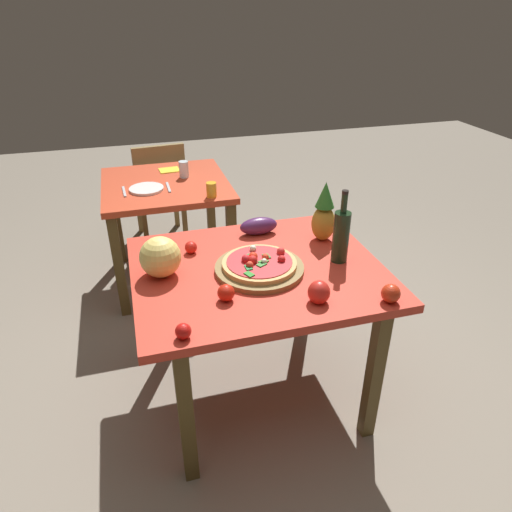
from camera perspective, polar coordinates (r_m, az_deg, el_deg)
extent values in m
plane|color=gray|center=(2.59, 0.17, -15.84)|extent=(10.00, 10.00, 0.00)
cube|color=brown|center=(2.00, -8.57, -19.04)|extent=(0.06, 0.06, 0.71)
cube|color=brown|center=(2.20, 14.30, -14.16)|extent=(0.06, 0.06, 0.71)
cube|color=brown|center=(2.64, -11.27, -5.60)|extent=(0.06, 0.06, 0.71)
cube|color=brown|center=(2.80, 6.09, -2.95)|extent=(0.06, 0.06, 0.71)
cube|color=red|center=(2.14, 0.20, -1.89)|extent=(1.14, 0.94, 0.04)
cube|color=brown|center=(3.04, -16.49, -1.29)|extent=(0.06, 0.06, 0.71)
cube|color=brown|center=(3.09, -2.98, 0.55)|extent=(0.06, 0.06, 0.71)
cube|color=brown|center=(3.69, -16.78, 4.26)|extent=(0.06, 0.06, 0.71)
cube|color=brown|center=(3.73, -5.58, 5.71)|extent=(0.06, 0.06, 0.71)
cube|color=#C23E21|center=(3.22, -11.08, 8.56)|extent=(0.83, 0.84, 0.04)
cube|color=olive|center=(4.26, -9.83, 6.24)|extent=(0.04, 0.04, 0.41)
cube|color=olive|center=(4.21, -14.22, 5.50)|extent=(0.04, 0.04, 0.41)
cube|color=olive|center=(3.96, -8.77, 4.53)|extent=(0.04, 0.04, 0.41)
cube|color=olive|center=(3.91, -13.47, 3.72)|extent=(0.04, 0.04, 0.41)
cube|color=olive|center=(4.00, -11.90, 7.98)|extent=(0.44, 0.44, 0.04)
cube|color=olive|center=(3.75, -11.71, 10.20)|extent=(0.40, 0.08, 0.40)
cylinder|color=olive|center=(2.10, 0.38, -1.53)|extent=(0.40, 0.40, 0.02)
cylinder|color=tan|center=(2.09, 0.38, -0.98)|extent=(0.34, 0.34, 0.02)
cylinder|color=red|center=(2.08, 0.38, -0.67)|extent=(0.30, 0.30, 0.00)
sphere|color=red|center=(2.10, 1.16, -0.13)|extent=(0.03, 0.03, 0.03)
sphere|color=red|center=(2.03, -0.78, -1.11)|extent=(0.03, 0.03, 0.03)
sphere|color=red|center=(2.14, 3.07, 0.57)|extent=(0.04, 0.04, 0.04)
sphere|color=red|center=(2.08, 3.16, -0.40)|extent=(0.04, 0.04, 0.04)
sphere|color=red|center=(2.10, -0.39, -0.03)|extent=(0.04, 0.04, 0.04)
sphere|color=red|center=(2.06, -0.42, -0.52)|extent=(0.04, 0.04, 0.04)
sphere|color=red|center=(2.07, -1.23, -0.39)|extent=(0.04, 0.04, 0.04)
cube|color=#267238|center=(2.11, -0.66, 0.00)|extent=(0.04, 0.05, 0.00)
cube|color=#367A2F|center=(2.12, 1.27, 0.01)|extent=(0.03, 0.05, 0.00)
cube|color=#36842C|center=(2.07, 0.92, -0.68)|extent=(0.05, 0.04, 0.00)
cube|color=#247F3A|center=(2.03, -0.93, -1.40)|extent=(0.03, 0.04, 0.00)
cube|color=#388436|center=(2.05, 0.71, -1.02)|extent=(0.05, 0.05, 0.00)
cube|color=#2A8128|center=(1.98, -0.83, -2.25)|extent=(0.04, 0.05, 0.00)
sphere|color=#E8ECCF|center=(2.06, 1.00, -0.64)|extent=(0.03, 0.03, 0.03)
sphere|color=silver|center=(2.08, -0.43, -0.40)|extent=(0.03, 0.03, 0.03)
sphere|color=white|center=(2.17, -0.25, 0.96)|extent=(0.03, 0.03, 0.03)
cylinder|color=black|center=(2.17, 10.39, 2.29)|extent=(0.08, 0.08, 0.24)
cylinder|color=black|center=(2.10, 10.79, 6.37)|extent=(0.03, 0.03, 0.09)
cylinder|color=black|center=(2.08, 10.93, 7.72)|extent=(0.03, 0.03, 0.02)
ellipsoid|color=#B2852C|center=(2.36, 8.27, 3.99)|extent=(0.12, 0.12, 0.18)
cone|color=#2B7327|center=(2.30, 8.54, 7.48)|extent=(0.10, 0.10, 0.13)
sphere|color=#EED36B|center=(2.07, -11.69, -0.12)|extent=(0.18, 0.18, 0.18)
ellipsoid|color=red|center=(1.89, 7.74, -4.45)|extent=(0.09, 0.09, 0.10)
ellipsoid|color=#4C2254|center=(2.42, 0.32, 3.72)|extent=(0.20, 0.09, 0.09)
sphere|color=red|center=(1.72, -8.94, -9.11)|extent=(0.06, 0.06, 0.06)
sphere|color=red|center=(1.96, 16.23, -4.44)|extent=(0.08, 0.08, 0.08)
sphere|color=red|center=(1.89, -3.71, -4.53)|extent=(0.07, 0.07, 0.07)
sphere|color=red|center=(2.26, -8.00, 1.06)|extent=(0.06, 0.06, 0.06)
cylinder|color=gold|center=(2.91, -5.50, 8.11)|extent=(0.06, 0.06, 0.09)
cylinder|color=silver|center=(3.27, -8.87, 10.48)|extent=(0.07, 0.07, 0.11)
cylinder|color=white|center=(3.10, -13.32, 8.04)|extent=(0.22, 0.22, 0.02)
cube|color=silver|center=(3.10, -15.90, 7.62)|extent=(0.02, 0.18, 0.01)
cube|color=silver|center=(3.10, -10.72, 8.30)|extent=(0.02, 0.18, 0.01)
cube|color=yellow|center=(3.44, -10.61, 10.35)|extent=(0.15, 0.13, 0.01)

